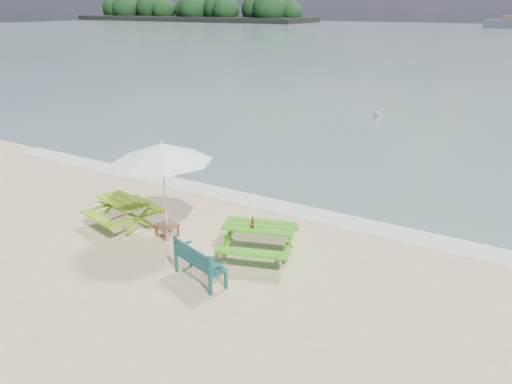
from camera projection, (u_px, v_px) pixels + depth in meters
The scene contains 9 objects.
foam_strip at pixel (268, 204), 14.43m from camera, with size 22.00×0.90×0.01m, color silver.
island_headland at pixel (190, 11), 175.05m from camera, with size 90.00×22.00×7.60m.
picnic_table_left at pixel (124, 213), 12.92m from camera, with size 1.85×1.98×0.71m.
picnic_table_right at pixel (259, 241), 11.36m from camera, with size 2.08×2.19×0.76m.
park_bench at pixel (201, 269), 10.38m from camera, with size 1.40×0.83×0.82m.
side_table at pixel (167, 230), 12.38m from camera, with size 0.60×0.60×0.31m.
patio_umbrella at pixel (162, 152), 11.68m from camera, with size 2.98×2.98×2.39m.
beer_bottle at pixel (253, 224), 11.06m from camera, with size 0.07×0.07×0.27m.
swimmer at pixel (377, 126), 25.31m from camera, with size 0.64×0.50×1.55m.
Camera 1 is at (6.66, -7.01, 5.41)m, focal length 35.00 mm.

